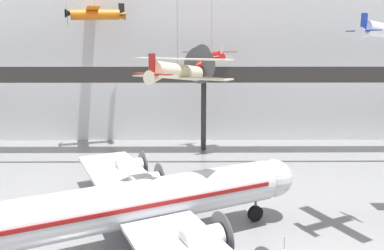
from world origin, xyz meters
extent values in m
cube|color=silver|center=(0.00, 36.87, 13.87)|extent=(140.00, 3.00, 27.74)
cube|color=#2D2B28|center=(0.00, 28.81, 9.96)|extent=(110.00, 3.20, 0.90)
cube|color=#2D2B28|center=(0.00, 27.27, 10.96)|extent=(110.00, 0.12, 1.10)
cylinder|color=#2D2B28|center=(0.00, 29.77, 4.75)|extent=(0.70, 0.70, 9.51)
cylinder|color=silver|center=(-5.47, 3.96, 3.42)|extent=(20.39, 11.70, 3.12)
sphere|color=silver|center=(4.91, 8.79, 3.42)|extent=(3.06, 3.06, 3.06)
cube|color=maroon|center=(-5.47, 3.96, 3.74)|extent=(19.08, 11.14, 0.28)
cube|color=silver|center=(-8.30, 11.78, 2.72)|extent=(10.11, 14.26, 0.28)
cylinder|color=silver|center=(-5.72, 9.72, 2.77)|extent=(2.85, 2.39, 1.50)
cylinder|color=#4C4C51|center=(-4.50, 10.29, 2.77)|extent=(1.25, 2.60, 2.84)
cylinder|color=silver|center=(-7.65, 13.87, 2.77)|extent=(2.85, 2.39, 1.50)
cylinder|color=#4C4C51|center=(-6.43, 14.43, 2.77)|extent=(1.25, 2.60, 2.84)
cylinder|color=silver|center=(-1.23, 0.06, 2.77)|extent=(2.85, 2.39, 1.50)
cylinder|color=#4C4C51|center=(-0.01, 0.63, 2.77)|extent=(1.25, 2.60, 2.84)
cylinder|color=#4C4C51|center=(3.40, 8.09, 1.26)|extent=(0.20, 0.20, 1.21)
cylinder|color=black|center=(3.40, 8.09, 0.65)|extent=(1.34, 0.89, 1.30)
cylinder|color=#4C4C51|center=(-6.30, 6.33, 1.26)|extent=(0.20, 0.20, 1.21)
cylinder|color=black|center=(-6.30, 6.33, 0.65)|extent=(1.34, 0.89, 1.30)
cylinder|color=#4C4C51|center=(-4.20, 1.80, 1.26)|extent=(0.20, 0.20, 1.21)
cylinder|color=red|center=(0.89, 28.98, 12.82)|extent=(2.93, 4.90, 1.30)
cone|color=silver|center=(-0.15, 31.30, 12.98)|extent=(1.16, 1.11, 0.91)
cylinder|color=#4C4C51|center=(-0.22, 31.47, 12.99)|extent=(2.41, 1.11, 2.62)
cone|color=red|center=(1.86, 26.81, 12.68)|extent=(1.33, 1.59, 0.93)
cube|color=red|center=(0.77, 29.25, 13.30)|extent=(7.20, 4.09, 0.10)
cube|color=silver|center=(1.98, 26.54, 13.43)|extent=(0.30, 0.57, 1.21)
cube|color=silver|center=(1.98, 26.54, 12.82)|extent=(2.63, 1.61, 0.06)
cylinder|color=slate|center=(0.89, 28.98, 17.64)|extent=(0.04, 0.04, 8.62)
cylinder|color=beige|center=(-2.79, 6.84, 12.19)|extent=(3.86, 5.10, 1.69)
cone|color=maroon|center=(-1.27, 9.16, 12.51)|extent=(1.31, 1.27, 0.99)
cylinder|color=#4C4C51|center=(-1.17, 9.32, 12.53)|extent=(2.41, 1.59, 2.85)
cone|color=beige|center=(-4.20, 4.68, 11.90)|extent=(1.61, 1.78, 1.09)
cube|color=beige|center=(-2.61, 7.11, 13.07)|extent=(7.40, 5.45, 0.10)
cube|color=beige|center=(-2.61, 7.11, 11.76)|extent=(7.40, 5.45, 0.10)
cube|color=maroon|center=(-4.38, 4.41, 12.85)|extent=(0.40, 0.57, 1.32)
cube|color=maroon|center=(-4.38, 4.41, 12.19)|extent=(2.74, 2.10, 0.06)
cylinder|color=orange|center=(-14.43, 31.56, 18.13)|extent=(6.50, 3.12, 1.51)
cone|color=black|center=(-17.62, 30.59, 18.24)|extent=(1.35, 1.44, 1.19)
cylinder|color=#4C4C51|center=(-17.84, 30.52, 18.25)|extent=(1.03, 3.29, 3.43)
cone|color=orange|center=(-11.46, 32.46, 18.04)|extent=(1.99, 1.58, 1.17)
cube|color=orange|center=(-14.80, 31.44, 18.76)|extent=(4.27, 9.65, 0.10)
cube|color=black|center=(-11.09, 32.57, 18.93)|extent=(0.76, 0.28, 1.58)
cube|color=black|center=(-11.09, 32.57, 18.13)|extent=(1.74, 3.51, 0.06)
cone|color=silver|center=(9.66, 5.03, 14.75)|extent=(1.48, 1.26, 0.90)
cube|color=navy|center=(9.42, 4.91, 15.52)|extent=(0.52, 0.29, 1.11)
cube|color=navy|center=(9.42, 4.91, 14.96)|extent=(1.53, 2.41, 0.06)
cylinder|color=#B2B5BA|center=(4.62, 3.49, 0.52)|extent=(0.07, 0.07, 0.95)
sphere|color=#B2B5BA|center=(4.62, 3.49, 1.03)|extent=(0.10, 0.10, 0.10)
camera|label=1|loc=(-1.99, -20.16, 13.89)|focal=35.00mm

